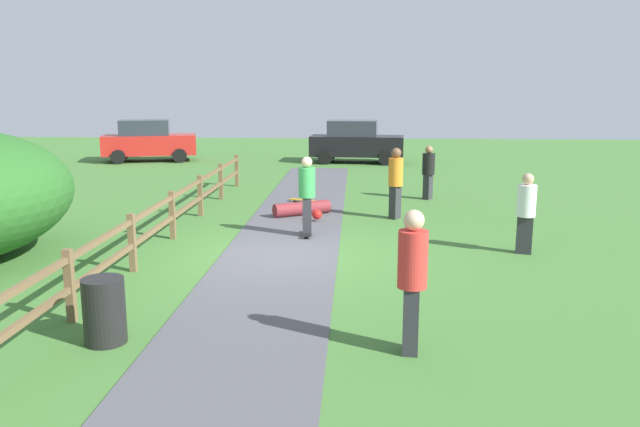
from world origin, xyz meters
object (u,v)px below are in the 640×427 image
(skater_fallen, at_px, (303,209))
(skater_riding, at_px, (307,192))
(bystander_black, at_px, (428,170))
(skateboard_loose, at_px, (302,200))
(trash_bin, at_px, (104,311))
(parked_car_black, at_px, (356,142))
(bystander_orange, at_px, (396,180))
(parked_car_red, at_px, (149,141))
(bystander_red, at_px, (412,274))
(bystander_white, at_px, (526,210))

(skater_fallen, bearing_deg, skater_riding, -82.84)
(bystander_black, bearing_deg, skateboard_loose, -167.19)
(trash_bin, relative_size, parked_car_black, 0.21)
(skater_fallen, distance_m, bystander_orange, 2.57)
(skater_fallen, bearing_deg, skateboard_loose, 95.97)
(trash_bin, xyz_separation_m, parked_car_red, (-6.30, 20.79, 0.51))
(bystander_black, xyz_separation_m, bystander_red, (-1.48, -11.46, 0.15))
(skater_riding, bearing_deg, bystander_white, -15.00)
(bystander_red, distance_m, parked_car_red, 23.32)
(bystander_black, distance_m, bystander_red, 11.56)
(skater_riding, xyz_separation_m, parked_car_red, (-8.53, 14.52, -0.08))
(skater_riding, distance_m, skater_fallen, 2.46)
(skateboard_loose, xyz_separation_m, bystander_white, (5.10, -5.48, 0.83))
(skateboard_loose, xyz_separation_m, parked_car_black, (1.57, 10.30, 0.87))
(skateboard_loose, bearing_deg, bystander_white, -47.03)
(trash_bin, distance_m, bystander_red, 4.12)
(parked_car_red, bearing_deg, bystander_black, -38.46)
(trash_bin, relative_size, skater_fallen, 0.58)
(trash_bin, distance_m, bystander_orange, 9.50)
(bystander_orange, xyz_separation_m, bystander_white, (2.47, -3.38, -0.11))
(skater_riding, relative_size, bystander_red, 0.97)
(skater_fallen, height_order, parked_car_black, parked_car_black)
(skater_riding, bearing_deg, trash_bin, -109.58)
(skater_fallen, relative_size, bystander_black, 0.94)
(parked_car_red, bearing_deg, parked_car_black, 0.10)
(bystander_orange, distance_m, parked_car_red, 16.35)
(bystander_orange, distance_m, bystander_white, 4.18)
(bystander_orange, height_order, parked_car_black, parked_car_black)
(bystander_orange, bearing_deg, bystander_black, 68.33)
(trash_bin, xyz_separation_m, bystander_red, (4.08, -0.08, 0.61))
(skater_fallen, height_order, bystander_black, bystander_black)
(bystander_black, bearing_deg, skater_fallen, -142.00)
(parked_car_black, distance_m, parked_car_red, 9.61)
(skater_riding, distance_m, bystander_red, 6.62)
(skater_riding, bearing_deg, bystander_black, 56.96)
(trash_bin, distance_m, bystander_black, 12.67)
(bystander_red, bearing_deg, bystander_orange, 88.00)
(trash_bin, bearing_deg, bystander_black, 63.99)
(bystander_white, distance_m, parked_car_red, 20.52)
(bystander_black, relative_size, bystander_red, 0.87)
(trash_bin, bearing_deg, parked_car_red, 106.86)
(skater_riding, relative_size, bystander_black, 1.11)
(trash_bin, xyz_separation_m, skater_fallen, (1.94, 8.56, -0.25))
(trash_bin, distance_m, parked_car_red, 21.73)
(skater_riding, height_order, parked_car_black, parked_car_black)
(skater_fallen, bearing_deg, parked_car_black, 83.62)
(skater_fallen, bearing_deg, bystander_orange, -3.47)
(bystander_black, height_order, parked_car_black, parked_car_black)
(skater_fallen, height_order, skateboard_loose, skater_fallen)
(bystander_orange, distance_m, bystander_red, 8.50)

